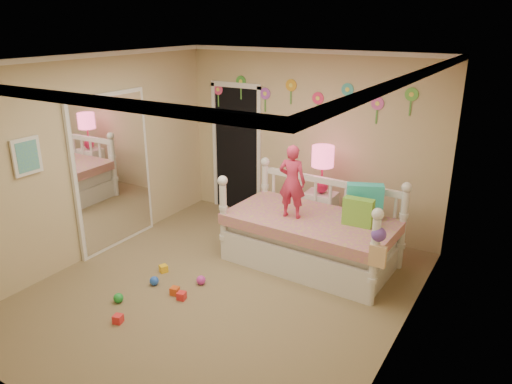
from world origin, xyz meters
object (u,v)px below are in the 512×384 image
Objects in this scene: daybed at (311,222)px; child at (292,182)px; nightstand at (320,216)px; table_lamp at (323,162)px.

daybed is 0.59m from child.
daybed is at bearing -76.16° from nightstand.
daybed is 3.19× the size of table_lamp.
nightstand is (0.03, 0.84, -0.75)m from child.
table_lamp is (-0.19, 0.72, 0.57)m from daybed.
child reaches higher than daybed.
child is at bearing -93.15° from nightstand.
daybed reaches higher than nightstand.
child is (-0.22, -0.12, 0.53)m from daybed.
nightstand is at bearing 106.74° from daybed.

